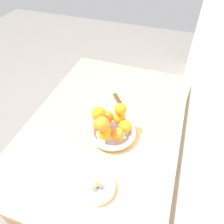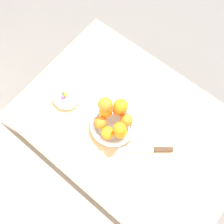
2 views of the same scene
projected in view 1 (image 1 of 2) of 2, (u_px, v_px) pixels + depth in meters
ground_plane at (107, 190)px, 1.64m from camera, size 6.00×6.00×0.00m
dining_table at (105, 134)px, 1.18m from camera, size 1.10×0.76×0.74m
fruit_bowl at (112, 132)px, 1.05m from camera, size 0.22×0.22×0.04m
candy_dish at (96, 187)px, 0.86m from camera, size 0.15×0.15×0.02m
orange_0 at (99, 125)px, 1.02m from camera, size 0.06×0.06×0.06m
orange_1 at (105, 133)px, 0.98m from camera, size 0.06×0.06×0.06m
orange_2 at (118, 134)px, 0.97m from camera, size 0.06×0.06×0.06m
orange_3 at (125, 126)px, 1.01m from camera, size 0.06×0.06×0.06m
orange_4 at (119, 118)px, 1.05m from camera, size 0.06×0.06×0.06m
orange_5 at (107, 117)px, 1.05m from camera, size 0.06×0.06×0.06m
orange_6 at (98, 114)px, 0.98m from camera, size 0.07×0.07×0.07m
orange_7 at (120, 109)px, 1.00m from camera, size 0.06×0.06×0.06m
orange_8 at (102, 124)px, 0.93m from camera, size 0.07×0.07×0.07m
candy_ball_0 at (101, 187)px, 0.84m from camera, size 0.02×0.02×0.02m
candy_ball_1 at (97, 184)px, 0.84m from camera, size 0.02×0.02×0.02m
candy_ball_2 at (97, 185)px, 0.84m from camera, size 0.02×0.02×0.02m
candy_ball_3 at (94, 189)px, 0.83m from camera, size 0.02×0.02×0.02m
knife at (121, 106)px, 1.20m from camera, size 0.22×0.18×0.01m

